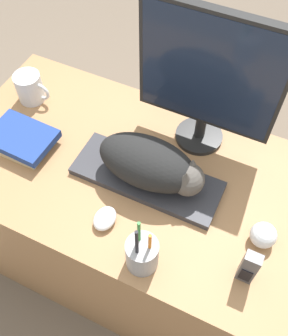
% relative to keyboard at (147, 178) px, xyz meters
% --- Properties ---
extents(ground_plane, '(12.00, 12.00, 0.00)m').
position_rel_keyboard_xyz_m(ground_plane, '(-0.02, -0.33, -0.78)').
color(ground_plane, '#6B5B4C').
extents(desk, '(1.34, 0.69, 0.77)m').
position_rel_keyboard_xyz_m(desk, '(-0.02, 0.01, -0.40)').
color(desk, '#9E7047').
rests_on(desk, ground_plane).
extents(keyboard, '(0.48, 0.17, 0.02)m').
position_rel_keyboard_xyz_m(keyboard, '(0.00, 0.00, 0.00)').
color(keyboard, '#2D2D33').
rests_on(keyboard, desk).
extents(cat, '(0.34, 0.17, 0.15)m').
position_rel_keyboard_xyz_m(cat, '(0.02, 0.00, 0.09)').
color(cat, black).
rests_on(cat, keyboard).
extents(monitor, '(0.44, 0.16, 0.49)m').
position_rel_keyboard_xyz_m(monitor, '(0.09, 0.24, 0.27)').
color(monitor, black).
rests_on(monitor, desk).
extents(computer_mouse, '(0.06, 0.08, 0.04)m').
position_rel_keyboard_xyz_m(computer_mouse, '(-0.05, -0.19, 0.01)').
color(computer_mouse, silver).
rests_on(computer_mouse, desk).
extents(coffee_mug, '(0.13, 0.10, 0.11)m').
position_rel_keyboard_xyz_m(coffee_mug, '(-0.54, 0.15, 0.04)').
color(coffee_mug, silver).
rests_on(coffee_mug, desk).
extents(pen_cup, '(0.09, 0.09, 0.23)m').
position_rel_keyboard_xyz_m(pen_cup, '(0.11, -0.26, 0.05)').
color(pen_cup, '#939399').
rests_on(pen_cup, desk).
extents(baseball, '(0.08, 0.08, 0.08)m').
position_rel_keyboard_xyz_m(baseball, '(0.39, -0.05, 0.03)').
color(baseball, silver).
rests_on(baseball, desk).
extents(phone, '(0.04, 0.03, 0.14)m').
position_rel_keyboard_xyz_m(phone, '(0.38, -0.17, 0.06)').
color(phone, '#4C4C51').
rests_on(phone, desk).
extents(book_stack, '(0.22, 0.16, 0.06)m').
position_rel_keyboard_xyz_m(book_stack, '(-0.44, -0.06, 0.02)').
color(book_stack, '#C6B284').
rests_on(book_stack, desk).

